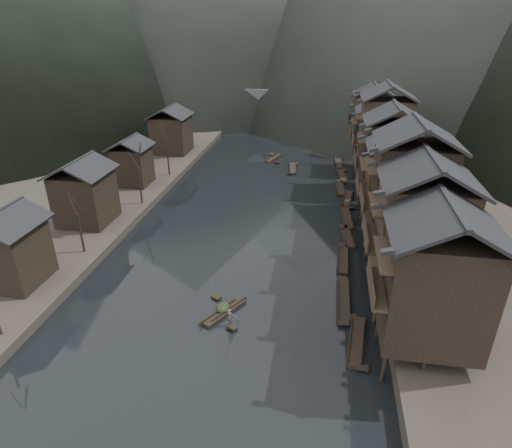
# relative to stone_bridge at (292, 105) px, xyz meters

# --- Properties ---
(water) EXTENTS (300.00, 300.00, 0.00)m
(water) POSITION_rel_stone_bridge_xyz_m (0.00, -72.00, -5.11)
(water) COLOR black
(water) RESTS_ON ground
(right_bank) EXTENTS (40.00, 200.00, 1.80)m
(right_bank) POSITION_rel_stone_bridge_xyz_m (35.00, -32.00, -4.21)
(right_bank) COLOR #2D2823
(right_bank) RESTS_ON ground
(left_bank) EXTENTS (40.00, 200.00, 1.20)m
(left_bank) POSITION_rel_stone_bridge_xyz_m (-35.00, -32.00, -4.51)
(left_bank) COLOR #2D2823
(left_bank) RESTS_ON ground
(stilt_houses) EXTENTS (9.00, 67.60, 16.39)m
(stilt_houses) POSITION_rel_stone_bridge_xyz_m (17.28, -53.41, 3.99)
(stilt_houses) COLOR black
(stilt_houses) RESTS_ON ground
(left_houses) EXTENTS (8.10, 53.20, 8.73)m
(left_houses) POSITION_rel_stone_bridge_xyz_m (-20.50, -51.88, 0.55)
(left_houses) COLOR black
(left_houses) RESTS_ON left_bank
(bare_trees) EXTENTS (3.98, 43.80, 7.95)m
(bare_trees) POSITION_rel_stone_bridge_xyz_m (-17.00, -58.21, 1.53)
(bare_trees) COLOR black
(bare_trees) RESTS_ON left_bank
(moored_sampans) EXTENTS (2.97, 74.82, 0.47)m
(moored_sampans) POSITION_rel_stone_bridge_xyz_m (11.89, -44.60, -4.91)
(moored_sampans) COLOR black
(moored_sampans) RESTS_ON water
(midriver_boats) EXTENTS (6.23, 11.87, 0.45)m
(midriver_boats) POSITION_rel_stone_bridge_xyz_m (1.29, -31.50, -4.91)
(midriver_boats) COLOR black
(midriver_boats) RESTS_ON water
(stone_bridge) EXTENTS (40.00, 6.00, 9.00)m
(stone_bridge) POSITION_rel_stone_bridge_xyz_m (0.00, 0.00, 0.00)
(stone_bridge) COLOR #4C4C4F
(stone_bridge) RESTS_ON ground
(hero_sampan) EXTENTS (3.57, 5.22, 0.44)m
(hero_sampan) POSITION_rel_stone_bridge_xyz_m (0.61, -76.50, -4.91)
(hero_sampan) COLOR black
(hero_sampan) RESTS_ON water
(cargo_heap) EXTENTS (1.21, 1.59, 0.73)m
(cargo_heap) POSITION_rel_stone_bridge_xyz_m (0.48, -76.28, -4.30)
(cargo_heap) COLOR black
(cargo_heap) RESTS_ON hero_sampan
(boatman) EXTENTS (0.70, 0.61, 1.62)m
(boatman) POSITION_rel_stone_bridge_xyz_m (1.58, -78.16, -3.86)
(boatman) COLOR #4D4D4F
(boatman) RESTS_ON hero_sampan
(bamboo_pole) EXTENTS (1.04, 2.30, 3.06)m
(bamboo_pole) POSITION_rel_stone_bridge_xyz_m (1.78, -78.16, -1.52)
(bamboo_pole) COLOR #8C7A51
(bamboo_pole) RESTS_ON boatman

